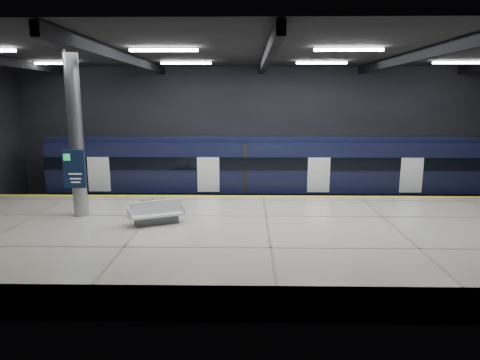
{
  "coord_description": "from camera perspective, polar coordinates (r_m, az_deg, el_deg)",
  "views": [
    {
      "loc": [
        -0.8,
        -18.8,
        6.05
      ],
      "look_at": [
        -1.16,
        1.5,
        2.2
      ],
      "focal_mm": 32.0,
      "sensor_mm": 36.0,
      "label": 1
    }
  ],
  "objects": [
    {
      "name": "ground",
      "position": [
        19.76,
        3.32,
        -7.11
      ],
      "size": [
        30.0,
        30.0,
        0.0
      ],
      "primitive_type": "plane",
      "color": "black",
      "rests_on": "ground"
    },
    {
      "name": "pannier_bag",
      "position": [
        18.85,
        -14.19,
        -4.27
      ],
      "size": [
        0.33,
        0.25,
        0.35
      ],
      "primitive_type": "cube",
      "rotation": [
        0.0,
        0.0,
        0.24
      ],
      "color": "black",
      "rests_on": "platform"
    },
    {
      "name": "info_column",
      "position": [
        19.24,
        -21.05,
        5.29
      ],
      "size": [
        0.9,
        0.78,
        6.9
      ],
      "color": "#9EA0A5",
      "rests_on": "platform"
    },
    {
      "name": "bench",
      "position": [
        17.59,
        -11.08,
        -4.67
      ],
      "size": [
        2.36,
        1.71,
        0.96
      ],
      "rotation": [
        0.0,
        0.0,
        0.42
      ],
      "color": "#595B60",
      "rests_on": "platform"
    },
    {
      "name": "platform",
      "position": [
        17.22,
        3.67,
        -7.91
      ],
      "size": [
        30.0,
        11.0,
        1.1
      ],
      "primitive_type": "cube",
      "color": "beige",
      "rests_on": "ground"
    },
    {
      "name": "bicycle",
      "position": [
        18.64,
        -12.44,
        -3.52
      ],
      "size": [
        1.4,
        1.73,
        0.88
      ],
      "primitive_type": "imported",
      "rotation": [
        0.0,
        0.0,
        0.57
      ],
      "color": "#99999E",
      "rests_on": "platform"
    },
    {
      "name": "safety_strip",
      "position": [
        22.12,
        3.07,
        -2.19
      ],
      "size": [
        30.0,
        0.4,
        0.01
      ],
      "primitive_type": "cube",
      "color": "yellow",
      "rests_on": "platform"
    },
    {
      "name": "rails",
      "position": [
        25.03,
        2.83,
        -3.07
      ],
      "size": [
        30.0,
        1.52,
        0.16
      ],
      "color": "gray",
      "rests_on": "ground"
    },
    {
      "name": "train",
      "position": [
        24.76,
        7.18,
        1.38
      ],
      "size": [
        29.4,
        2.84,
        3.79
      ],
      "color": "black",
      "rests_on": "ground"
    },
    {
      "name": "room_shell",
      "position": [
        18.82,
        3.51,
        9.71
      ],
      "size": [
        30.1,
        16.1,
        8.05
      ],
      "color": "black",
      "rests_on": "ground"
    }
  ]
}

